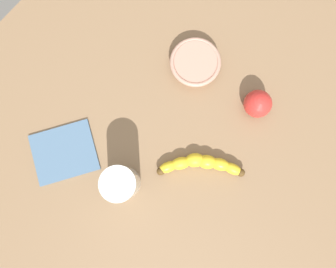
{
  "coord_description": "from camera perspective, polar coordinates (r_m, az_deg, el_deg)",
  "views": [
    {
      "loc": [
        -7.18,
        -1.93,
        85.22
      ],
      "look_at": [
        0.6,
        4.73,
        5.0
      ],
      "focal_mm": 33.99,
      "sensor_mm": 36.0,
      "label": 1
    }
  ],
  "objects": [
    {
      "name": "banana",
      "position": [
        0.81,
        5.82,
        -5.43
      ],
      "size": [
        15.25,
        18.21,
        3.55
      ],
      "rotation": [
        0.0,
        0.0,
        2.25
      ],
      "color": "yellow",
      "rests_on": "wooden_tabletop"
    },
    {
      "name": "folded_napkin",
      "position": [
        0.86,
        -18.12,
        -3.15
      ],
      "size": [
        20.75,
        20.07,
        0.6
      ],
      "primitive_type": "cube",
      "rotation": [
        0.0,
        0.0,
        -0.58
      ],
      "color": "slate",
      "rests_on": "wooden_tabletop"
    },
    {
      "name": "apple_fruit",
      "position": [
        0.84,
        15.79,
        5.24
      ],
      "size": [
        7.11,
        7.11,
        7.11
      ],
      "primitive_type": "sphere",
      "color": "red",
      "rests_on": "wooden_tabletop"
    },
    {
      "name": "ceramic_bowl",
      "position": [
        0.85,
        4.89,
        12.53
      ],
      "size": [
        13.33,
        13.33,
        3.84
      ],
      "color": "tan",
      "rests_on": "wooden_tabletop"
    },
    {
      "name": "smoothie_glass",
      "position": [
        0.77,
        -8.36,
        -8.71
      ],
      "size": [
        8.28,
        8.28,
        12.37
      ],
      "color": "silver",
      "rests_on": "wooden_tabletop"
    },
    {
      "name": "wooden_tabletop",
      "position": [
        0.84,
        2.19,
        -2.69
      ],
      "size": [
        120.0,
        120.0,
        3.0
      ],
      "primitive_type": "cube",
      "color": "#846648",
      "rests_on": "ground"
    }
  ]
}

